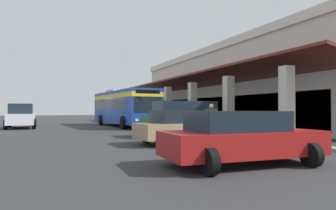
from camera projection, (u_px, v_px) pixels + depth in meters
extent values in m
plane|color=#2D2D30|center=(189.00, 125.00, 30.21)|extent=(120.00, 120.00, 0.00)
cube|color=#9E998E|center=(166.00, 127.00, 26.15)|extent=(36.21, 0.50, 0.12)
cube|color=beige|center=(257.00, 91.00, 29.96)|extent=(30.18, 11.03, 6.64)
cube|color=silver|center=(257.00, 54.00, 30.01)|extent=(30.48, 11.33, 0.60)
cube|color=beige|center=(137.00, 107.00, 38.25)|extent=(0.55, 0.55, 3.65)
cube|color=beige|center=(150.00, 107.00, 33.62)|extent=(0.55, 0.55, 3.65)
cube|color=beige|center=(168.00, 106.00, 28.98)|extent=(0.55, 0.55, 3.65)
cube|color=beige|center=(192.00, 106.00, 24.35)|extent=(0.55, 0.55, 3.65)
cube|color=beige|center=(228.00, 105.00, 19.71)|extent=(0.55, 0.55, 3.65)
cube|color=beige|center=(287.00, 103.00, 15.08)|extent=(0.55, 0.55, 3.65)
cube|color=#5B1E19|center=(193.00, 81.00, 27.21)|extent=(30.18, 3.16, 0.82)
cube|color=#19232D|center=(209.00, 111.00, 27.81)|extent=(25.35, 0.08, 2.40)
cube|color=#193D9E|center=(124.00, 107.00, 27.43)|extent=(11.15, 3.33, 2.75)
cube|color=yellow|center=(124.00, 97.00, 27.44)|extent=(11.18, 3.36, 0.36)
cube|color=#19232D|center=(123.00, 105.00, 27.70)|extent=(9.40, 3.24, 0.90)
cube|color=#19232D|center=(148.00, 105.00, 22.55)|extent=(0.22, 2.24, 1.20)
cube|color=black|center=(148.00, 92.00, 22.56)|extent=(0.20, 1.94, 0.28)
cube|color=black|center=(149.00, 124.00, 22.42)|extent=(0.38, 2.46, 0.24)
cube|color=silver|center=(159.00, 120.00, 22.90)|extent=(0.08, 0.24, 0.16)
cube|color=silver|center=(137.00, 120.00, 22.09)|extent=(0.08, 0.24, 0.16)
cube|color=silver|center=(119.00, 91.00, 28.79)|extent=(2.52, 1.95, 0.24)
cylinder|color=black|center=(153.00, 122.00, 24.75)|extent=(1.00, 0.30, 1.00)
cylinder|color=black|center=(123.00, 123.00, 23.60)|extent=(1.00, 0.30, 1.00)
cylinder|color=black|center=(126.00, 120.00, 30.73)|extent=(1.00, 0.30, 1.00)
cylinder|color=black|center=(101.00, 120.00, 29.58)|extent=(1.00, 0.30, 1.00)
cube|color=silver|center=(21.00, 119.00, 24.89)|extent=(4.81, 1.98, 0.84)
cube|color=#19232D|center=(22.00, 109.00, 24.99)|extent=(3.28, 1.74, 0.80)
cylinder|color=black|center=(34.00, 124.00, 23.75)|extent=(0.76, 0.26, 0.76)
cylinder|color=black|center=(6.00, 125.00, 23.00)|extent=(0.76, 0.26, 0.76)
cylinder|color=black|center=(35.00, 122.00, 26.77)|extent=(0.76, 0.26, 0.76)
cylinder|color=black|center=(10.00, 123.00, 26.02)|extent=(0.76, 0.26, 0.76)
cube|color=#195933|center=(186.00, 123.00, 17.25)|extent=(1.98, 4.81, 0.84)
cube|color=#19232D|center=(185.00, 108.00, 17.23)|extent=(1.74, 3.28, 0.80)
cylinder|color=black|center=(203.00, 128.00, 18.77)|extent=(0.76, 0.26, 0.76)
cylinder|color=black|center=(221.00, 130.00, 16.97)|extent=(0.76, 0.26, 0.76)
cylinder|color=black|center=(153.00, 129.00, 17.52)|extent=(0.76, 0.26, 0.76)
cylinder|color=black|center=(166.00, 132.00, 15.72)|extent=(0.76, 0.26, 0.76)
cube|color=#9E845B|center=(186.00, 130.00, 13.59)|extent=(2.10, 4.51, 0.66)
cube|color=#19232D|center=(182.00, 117.00, 13.51)|extent=(1.75, 2.57, 0.54)
cylinder|color=black|center=(203.00, 134.00, 15.07)|extent=(0.64, 0.22, 0.64)
cylinder|color=black|center=(226.00, 137.00, 13.46)|extent=(0.64, 0.22, 0.64)
cylinder|color=black|center=(147.00, 136.00, 13.72)|extent=(0.64, 0.22, 0.64)
cylinder|color=black|center=(164.00, 140.00, 12.11)|extent=(0.64, 0.22, 0.64)
cube|color=maroon|center=(243.00, 143.00, 8.35)|extent=(1.99, 4.47, 0.66)
cube|color=#19232D|center=(236.00, 121.00, 8.29)|extent=(1.69, 2.53, 0.54)
cylinder|color=black|center=(267.00, 147.00, 9.71)|extent=(0.64, 0.22, 0.64)
cylinder|color=black|center=(311.00, 155.00, 8.02)|extent=(0.64, 0.22, 0.64)
cylinder|color=black|center=(179.00, 152.00, 8.67)|extent=(0.64, 0.22, 0.64)
cylinder|color=black|center=(210.00, 162.00, 6.99)|extent=(0.64, 0.22, 0.64)
cylinder|color=#38383D|center=(214.00, 131.00, 15.43)|extent=(0.16, 0.16, 0.89)
cylinder|color=#38383D|center=(209.00, 131.00, 15.50)|extent=(0.16, 0.16, 0.89)
cube|color=#26664C|center=(211.00, 115.00, 15.47)|extent=(0.30, 0.54, 0.67)
sphere|color=tan|center=(211.00, 106.00, 15.48)|extent=(0.24, 0.24, 0.24)
cylinder|color=#26664C|center=(217.00, 115.00, 15.59)|extent=(0.09, 0.09, 0.60)
cylinder|color=#26664C|center=(206.00, 115.00, 15.36)|extent=(0.09, 0.09, 0.60)
cube|color=brown|center=(152.00, 121.00, 33.80)|extent=(0.95, 0.95, 0.59)
cylinder|color=#332319|center=(152.00, 118.00, 33.80)|extent=(0.81, 0.81, 0.02)
cylinder|color=brown|center=(152.00, 109.00, 33.81)|extent=(0.16, 0.16, 1.87)
ellipsoid|color=#286B33|center=(154.00, 100.00, 33.34)|extent=(1.05, 0.30, 0.16)
ellipsoid|color=#286B33|center=(156.00, 100.00, 33.76)|extent=(0.60, 0.77, 0.15)
ellipsoid|color=#286B33|center=(153.00, 100.00, 34.30)|extent=(0.94, 0.64, 0.16)
ellipsoid|color=#286B33|center=(149.00, 99.00, 34.10)|extent=(0.89, 0.67, 0.17)
ellipsoid|color=#286B33|center=(149.00, 99.00, 33.41)|extent=(0.69, 1.07, 0.16)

